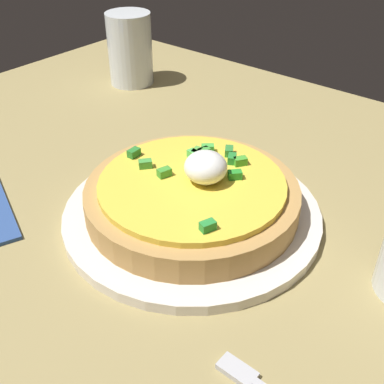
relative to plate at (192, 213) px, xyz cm
name	(u,v)px	position (x,y,z in cm)	size (l,w,h in cm)	color
dining_table	(176,248)	(-0.91, 3.45, -1.68)	(100.63, 84.66, 2.29)	#948250
plate	(192,213)	(0.00, 0.00, 0.00)	(25.17, 25.17, 1.07)	silver
pizza	(192,194)	(-0.01, -0.05, 2.23)	(20.58, 20.58, 6.20)	#B4874A
cup_far	(130,53)	(29.62, -21.05, 4.19)	(6.78, 6.78, 10.73)	silver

